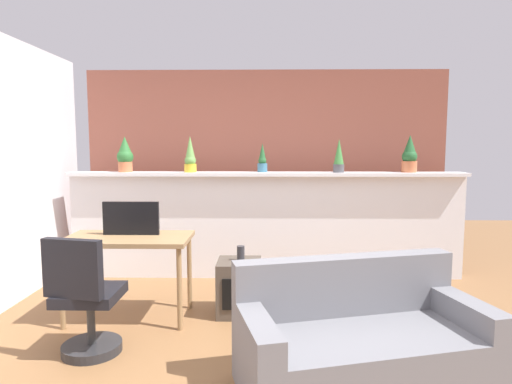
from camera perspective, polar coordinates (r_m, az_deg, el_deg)
name	(u,v)px	position (r m, az deg, el deg)	size (l,w,h in m)	color
ground_plane	(268,356)	(3.49, 1.50, -20.45)	(12.00, 12.00, 0.00)	brown
divider_wall	(266,227)	(5.21, 1.34, -4.48)	(4.56, 0.16, 1.21)	silver
plant_shelf	(266,174)	(5.09, 1.36, 2.34)	(4.56, 0.29, 0.04)	silver
brick_wall_behind	(266,169)	(5.73, 1.33, 3.01)	(4.56, 0.10, 2.50)	brown
potted_plant_0	(125,155)	(5.33, -16.55, 4.60)	(0.19, 0.19, 0.41)	#C66B42
potted_plant_1	(190,157)	(5.13, -8.49, 4.54)	(0.14, 0.14, 0.42)	gold
potted_plant_2	(262,160)	(5.11, 0.83, 4.13)	(0.11, 0.11, 0.33)	#386B84
potted_plant_3	(339,156)	(5.12, 10.64, 4.56)	(0.12, 0.12, 0.38)	#4C4C51
potted_plant_4	(410,155)	(5.37, 19.21, 4.48)	(0.17, 0.17, 0.43)	#C66B42
desk	(128,246)	(4.12, -16.17, -6.69)	(1.10, 0.60, 0.75)	#99754C
tv_monitor	(131,218)	(4.14, -15.82, -3.28)	(0.50, 0.04, 0.30)	black
office_chair	(86,305)	(3.57, -21.12, -13.46)	(0.48, 0.49, 0.91)	#262628
side_cube_shelf	(239,287)	(4.17, -2.17, -12.21)	(0.40, 0.41, 0.50)	#4C4238
vase_on_shelf	(241,253)	(4.09, -1.99, -7.92)	(0.07, 0.07, 0.14)	#2D2D33
couch	(360,345)	(3.07, 13.32, -18.64)	(1.70, 1.12, 0.80)	slate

